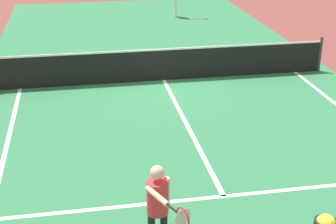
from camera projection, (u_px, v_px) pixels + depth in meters
ground_plane at (164, 80)px, 15.12m from camera, size 60.00×60.00×0.00m
court_surface_inbounds at (164, 80)px, 15.12m from camera, size 10.62×24.40×0.00m
line_service_near at (224, 196)px, 9.33m from camera, size 8.22×0.10×0.01m
line_center_service at (187, 124)px, 12.22m from camera, size 0.10×6.40×0.01m
net at (164, 64)px, 14.93m from camera, size 9.82×0.09×1.07m
player_near at (158, 203)px, 7.45m from camera, size 0.50×1.15×1.54m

